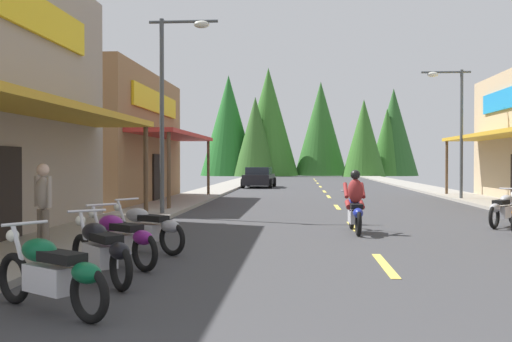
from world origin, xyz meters
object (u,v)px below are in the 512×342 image
Objects in this scene: streetlamp_left at (172,88)px; motorcycle_parked_left_0 at (51,272)px; motorcycle_parked_left_3 at (145,227)px; streetlamp_right at (454,115)px; pedestrian_by_shop at (43,202)px; motorcycle_parked_left_1 at (100,249)px; rider_cruising_lead at (355,207)px; motorcycle_parked_left_2 at (119,238)px; parked_car_curbside at (259,177)px; motorcycle_parked_right_6 at (504,209)px.

streetlamp_left is 3.43× the size of motorcycle_parked_left_0.
motorcycle_parked_left_0 is 4.68m from motorcycle_parked_left_3.
streetlamp_right is 20.64m from pedestrian_by_shop.
rider_cruising_lead reaches higher than motorcycle_parked_left_1.
motorcycle_parked_left_1 is 0.97× the size of motorcycle_parked_left_2.
motorcycle_parked_right_6 is at bearing -158.11° from parked_car_curbside.
parked_car_curbside is (-4.17, 25.83, 0.03)m from rider_cruising_lead.
parked_car_curbside is at bearing 8.03° from rider_cruising_lead.
motorcycle_parked_left_0 is 1.07× the size of motorcycle_parked_left_2.
streetlamp_left is 14.10m from streetlamp_right.
motorcycle_parked_right_6 is 13.02m from motorcycle_parked_left_0.
parked_car_curbside is at bearing 126.44° from streetlamp_right.
motorcycle_parked_left_3 is 29.35m from parked_car_curbside.
motorcycle_parked_left_0 is at bearing -115.31° from streetlamp_right.
rider_cruising_lead reaches higher than motorcycle_parked_left_0.
streetlamp_left is 12.60m from motorcycle_parked_left_0.
streetlamp_right is at bearing -80.64° from motorcycle_parked_left_2.
parked_car_curbside reaches higher than motorcycle_parked_left_0.
motorcycle_parked_left_3 is (-9.96, -16.14, -3.41)m from streetlamp_right.
streetlamp_left is 3.65× the size of motorcycle_parked_left_2.
pedestrian_by_shop reaches higher than motorcycle_parked_left_0.
streetlamp_left is at bearing 114.74° from motorcycle_parked_right_6.
motorcycle_parked_right_6 is (-1.40, -10.91, -3.41)m from streetlamp_right.
motorcycle_parked_left_1 is 1.34m from motorcycle_parked_left_2.
pedestrian_by_shop is at bearing -31.83° from motorcycle_parked_left_0.
pedestrian_by_shop is (-1.91, 2.35, 0.52)m from motorcycle_parked_left_1.
motorcycle_parked_left_1 is 0.90× the size of motorcycle_parked_left_3.
pedestrian_by_shop reaches higher than motorcycle_parked_right_6.
motorcycle_parked_left_2 is at bearing -81.27° from pedestrian_by_shop.
motorcycle_parked_left_2 is 0.93× the size of motorcycle_parked_left_3.
motorcycle_parked_right_6 is 10.03m from motorcycle_parked_left_3.
streetlamp_left is 3.76× the size of motorcycle_parked_left_1.
streetlamp_left reaches higher than streetlamp_right.
motorcycle_parked_left_0 is at bearing -116.45° from pedestrian_by_shop.
motorcycle_parked_left_1 and motorcycle_parked_left_2 have the same top height.
motorcycle_parked_left_3 is at bearing -38.85° from motorcycle_parked_left_1.
streetlamp_right is 20.63m from motorcycle_parked_left_2.
streetlamp_left is at bearing -34.45° from motorcycle_parked_left_1.
motorcycle_parked_right_6 is 1.02× the size of motorcycle_parked_left_2.
rider_cruising_lead is 1.23× the size of pedestrian_by_shop.
pedestrian_by_shop reaches higher than motorcycle_parked_left_2.
motorcycle_parked_right_6 is 10.97m from motorcycle_parked_left_2.
rider_cruising_lead is (4.28, 6.44, 0.17)m from motorcycle_parked_left_1.
rider_cruising_lead is at bearing 149.37° from motorcycle_parked_right_6.
pedestrian_by_shop is (-6.18, -4.09, 0.36)m from rider_cruising_lead.
motorcycle_parked_left_0 is (1.16, -12.01, -3.63)m from streetlamp_left.
motorcycle_parked_left_1 is (-8.45, -8.16, 0.00)m from motorcycle_parked_right_6.
motorcycle_parked_right_6 is at bearing -86.90° from motorcycle_parked_left_1.
streetlamp_left reaches higher than parked_car_curbside.
motorcycle_parked_left_3 is at bearing -52.52° from motorcycle_parked_left_2.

